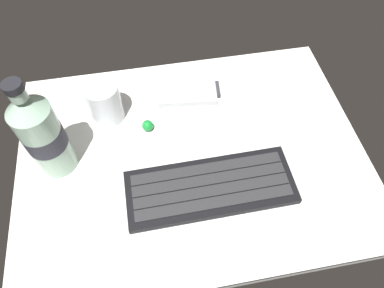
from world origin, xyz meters
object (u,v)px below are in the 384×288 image
Objects in this scene: keyboard at (210,187)px; handheld_device at (188,91)px; juice_cup at (105,104)px; water_bottle at (42,134)px; trackball_mouse at (148,126)px.

keyboard is 2.18× the size of handheld_device.
juice_cup is 0.41× the size of water_bottle.
juice_cup is at bearing -168.66° from handheld_device.
handheld_device is 6.07× the size of trackball_mouse.
water_bottle is at bearing 158.65° from keyboard.
trackball_mouse is at bearing 121.83° from keyboard.
keyboard is 17.51cm from trackball_mouse.
juice_cup is (-16.60, 19.38, 3.10)cm from keyboard.
juice_cup is 14.11cm from water_bottle.
handheld_device is (-0.01, 22.71, -0.08)cm from keyboard.
juice_cup reaches higher than trackball_mouse.
juice_cup is at bearing 148.52° from trackball_mouse.
handheld_device is 0.64× the size of water_bottle.
juice_cup is 9.08cm from trackball_mouse.
trackball_mouse is at bearing -139.66° from handheld_device.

